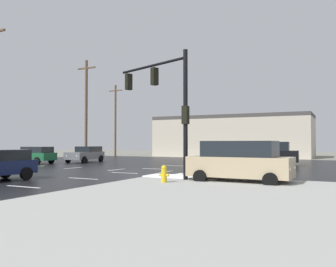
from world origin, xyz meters
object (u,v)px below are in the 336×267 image
(sedan_green, at_px, (33,155))
(utility_pole_distant, at_px, (115,119))
(sedan_grey, at_px, (86,154))
(suv_tan, at_px, (240,161))
(suv_black, at_px, (269,153))
(traffic_signal_mast, at_px, (166,96))
(fire_hydrant, at_px, (164,174))
(sedan_silver, at_px, (223,154))
(utility_pole_far, at_px, (86,109))

(sedan_green, bearing_deg, utility_pole_distant, -83.96)
(utility_pole_distant, bearing_deg, sedan_grey, -66.35)
(suv_tan, height_order, utility_pole_distant, utility_pole_distant)
(suv_black, bearing_deg, traffic_signal_mast, -104.92)
(fire_hydrant, bearing_deg, suv_black, 84.24)
(traffic_signal_mast, distance_m, sedan_silver, 16.78)
(suv_black, xyz_separation_m, suv_tan, (1.32, -14.41, 0.00))
(fire_hydrant, height_order, sedan_green, sedan_green)
(traffic_signal_mast, bearing_deg, sedan_grey, -17.49)
(fire_hydrant, distance_m, sedan_green, 20.88)
(fire_hydrant, relative_size, sedan_silver, 0.17)
(traffic_signal_mast, xyz_separation_m, sedan_grey, (-14.85, 11.56, -3.58))
(suv_black, bearing_deg, fire_hydrant, -100.58)
(suv_black, xyz_separation_m, sedan_green, (-20.27, -7.05, -0.24))
(traffic_signal_mast, distance_m, fire_hydrant, 4.49)
(sedan_green, distance_m, suv_tan, 22.81)
(utility_pole_far, xyz_separation_m, utility_pole_distant, (-5.64, 13.22, -0.09))
(traffic_signal_mast, xyz_separation_m, sedan_silver, (-2.04, 16.26, -3.58))
(suv_tan, bearing_deg, sedan_green, 162.93)
(traffic_signal_mast, distance_m, utility_pole_distant, 32.61)
(sedan_silver, bearing_deg, utility_pole_far, -163.39)
(sedan_silver, xyz_separation_m, utility_pole_far, (-13.10, -4.37, 4.57))
(traffic_signal_mast, bearing_deg, fire_hydrant, 134.43)
(traffic_signal_mast, bearing_deg, utility_pole_far, -17.74)
(sedan_grey, distance_m, utility_pole_far, 4.59)
(suv_black, height_order, utility_pole_far, utility_pole_far)
(suv_tan, xyz_separation_m, utility_pole_far, (-19.04, 11.83, 4.33))
(suv_black, height_order, suv_tan, same)
(suv_black, distance_m, utility_pole_distant, 26.02)
(traffic_signal_mast, height_order, suv_tan, traffic_signal_mast)
(suv_tan, bearing_deg, utility_pole_distant, 136.33)
(sedan_grey, height_order, utility_pole_distant, utility_pole_distant)
(traffic_signal_mast, xyz_separation_m, suv_black, (2.58, 14.46, -3.34))
(utility_pole_far, relative_size, utility_pole_distant, 1.02)
(traffic_signal_mast, xyz_separation_m, suv_tan, (3.90, 0.05, -3.34))
(sedan_grey, xyz_separation_m, utility_pole_distant, (-5.94, 13.56, 4.48))
(sedan_silver, relative_size, utility_pole_distant, 0.45)
(utility_pole_far, bearing_deg, sedan_green, -119.71)
(sedan_green, bearing_deg, fire_hydrant, 149.18)
(utility_pole_far, distance_m, utility_pole_distant, 14.38)
(fire_hydrant, bearing_deg, traffic_signal_mast, 114.03)
(sedan_green, bearing_deg, suv_black, -164.69)
(suv_black, bearing_deg, sedan_silver, 153.91)
(fire_hydrant, height_order, sedan_silver, sedan_silver)
(traffic_signal_mast, height_order, utility_pole_far, utility_pole_far)
(traffic_signal_mast, xyz_separation_m, utility_pole_far, (-15.14, 11.89, 0.99))
(fire_hydrant, distance_m, sedan_silver, 18.55)
(traffic_signal_mast, height_order, sedan_silver, traffic_signal_mast)
(sedan_green, xyz_separation_m, suv_tan, (21.59, -7.36, 0.24))
(sedan_grey, bearing_deg, utility_pole_distant, -162.52)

